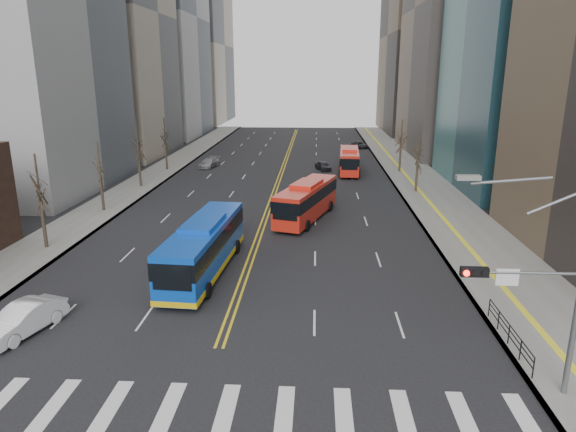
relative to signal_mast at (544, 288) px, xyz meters
The scene contains 16 objects.
ground 14.73m from the signal_mast, behind, with size 220.00×220.00×0.00m, color black.
sidewalk_right 43.43m from the signal_mast, 85.04° to the left, with size 7.00×130.00×0.15m, color gray.
sidewalk_left 52.80m from the signal_mast, 125.14° to the left, with size 5.00×130.00×0.15m, color gray.
crosswalk 14.73m from the signal_mast, behind, with size 26.70×4.00×0.01m.
centerline 54.98m from the signal_mast, 104.56° to the left, with size 0.55×100.00×0.01m.
office_towers 70.52m from the signal_mast, 101.59° to the left, with size 83.00×134.00×58.00m.
signal_mast is the anchor object (origin of this frame).
pedestrian_railing 5.71m from the signal_mast, 82.40° to the left, with size 0.06×6.06×1.02m.
street_trees 38.71m from the signal_mast, 122.76° to the left, with size 35.20×47.20×7.60m.
blue_bus 21.16m from the signal_mast, 142.10° to the left, with size 3.55×12.82×3.67m.
red_bus_near 28.29m from the signal_mast, 110.63° to the left, with size 5.80×11.37×3.53m.
red_bus_far 49.82m from the signal_mast, 95.32° to the left, with size 3.09×10.64×3.36m.
car_white 24.83m from the signal_mast, behind, with size 1.67×4.78×1.57m, color white.
car_dark_mid 51.99m from the signal_mast, 98.99° to the left, with size 1.46×3.64×1.24m, color black.
car_silver 58.02m from the signal_mast, 114.88° to the left, with size 1.88×4.64×1.35m, color gray.
car_dark_far 73.30m from the signal_mast, 90.99° to the left, with size 1.84×3.99×1.11m, color black.
Camera 1 is at (4.64, -17.35, 13.13)m, focal length 32.00 mm.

